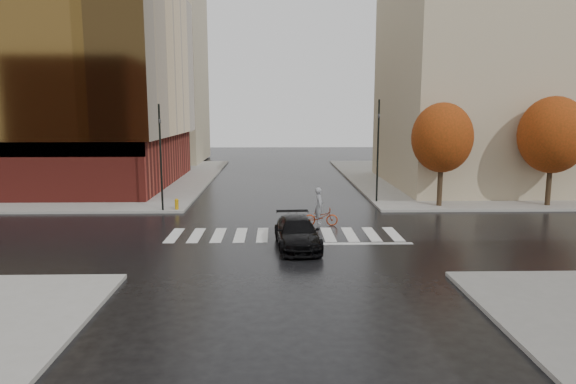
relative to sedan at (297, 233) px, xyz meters
name	(u,v)px	position (x,y,z in m)	size (l,w,h in m)	color
ground	(285,237)	(-0.55, 1.80, -0.67)	(120.00, 120.00, 0.00)	black
sidewalk_nw	(44,179)	(-21.55, 22.80, -0.59)	(30.00, 30.00, 0.15)	gray
sidewalk_ne	(512,178)	(20.45, 22.80, -0.59)	(30.00, 30.00, 0.15)	gray
crosswalk	(284,235)	(-0.55, 2.30, -0.66)	(12.00, 3.00, 0.01)	silver
office_glass	(7,83)	(-22.55, 19.79, 7.61)	(27.00, 19.00, 16.00)	maroon
building_ne_tan	(493,72)	(16.45, 18.80, 8.48)	(16.00, 16.00, 18.00)	tan
building_nw_far	(142,75)	(-16.55, 38.80, 9.48)	(14.00, 12.00, 20.00)	tan
tree_ne_a	(442,138)	(9.45, 9.20, 3.79)	(3.80, 3.80, 6.50)	black
tree_ne_b	(553,135)	(16.45, 9.20, 3.95)	(4.20, 4.20, 6.89)	black
sedan	(297,233)	(0.00, 0.00, 0.00)	(1.88, 4.62, 1.34)	black
cyclist	(320,213)	(1.42, 4.30, 0.04)	(1.84, 0.72, 2.08)	#9C2F0E
traffic_light_nw	(161,152)	(-7.86, 8.10, 3.03)	(0.18, 0.16, 6.39)	black
traffic_light_ne	(378,145)	(5.75, 10.80, 3.24)	(0.15, 0.18, 6.70)	black
fire_hydrant	(177,203)	(-7.05, 8.30, -0.15)	(0.24, 0.24, 0.68)	#BC870B
manhole	(296,243)	(-0.05, 0.64, -0.66)	(0.54, 0.54, 0.01)	#3D2315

